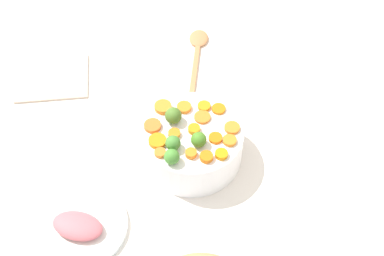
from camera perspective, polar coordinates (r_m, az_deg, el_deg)
name	(u,v)px	position (r m, az deg, el deg)	size (l,w,h in m)	color
tabletop	(209,156)	(1.32, 1.73, -2.84)	(2.40, 2.40, 0.02)	white
serving_bowl_carrots	(192,144)	(1.27, 0.00, -1.60)	(0.23, 0.23, 0.09)	white
carrot_slice_0	(158,141)	(1.21, -3.54, -1.33)	(0.04, 0.04, 0.01)	orange
carrot_slice_1	(204,106)	(1.27, 1.25, 2.25)	(0.03, 0.03, 0.01)	orange
carrot_slice_2	(202,117)	(1.25, 1.06, 1.11)	(0.04, 0.04, 0.01)	orange
carrot_slice_3	(184,107)	(1.27, -0.81, 2.13)	(0.03, 0.03, 0.01)	orange
carrot_slice_4	(219,109)	(1.27, 2.74, 1.97)	(0.03, 0.03, 0.01)	orange
carrot_slice_5	(191,153)	(1.18, -0.10, -2.62)	(0.02, 0.02, 0.01)	orange
carrot_slice_6	(194,129)	(1.22, 0.21, -0.12)	(0.03, 0.03, 0.01)	orange
carrot_slice_7	(160,153)	(1.19, -3.27, -2.54)	(0.02, 0.02, 0.01)	orange
carrot_slice_8	(232,127)	(1.23, 4.11, 0.09)	(0.03, 0.03, 0.01)	orange
carrot_slice_9	(221,154)	(1.19, 3.02, -2.68)	(0.03, 0.03, 0.01)	orange
carrot_slice_10	(215,138)	(1.21, 2.41, -1.03)	(0.03, 0.03, 0.01)	orange
carrot_slice_11	(230,140)	(1.21, 3.86, -1.27)	(0.03, 0.03, 0.01)	orange
carrot_slice_12	(206,157)	(1.18, 1.48, -2.97)	(0.03, 0.03, 0.01)	orange
carrot_slice_13	(174,134)	(1.22, -1.82, -0.59)	(0.03, 0.03, 0.01)	orange
carrot_slice_14	(163,107)	(1.27, -2.99, 2.16)	(0.04, 0.04, 0.01)	orange
carrot_slice_15	(153,124)	(1.24, -4.04, 0.39)	(0.04, 0.04, 0.01)	orange
brussels_sprout_0	(173,116)	(1.23, -1.92, 1.28)	(0.04, 0.04, 0.04)	#4D752A
brussels_sprout_1	(172,157)	(1.17, -2.08, -2.94)	(0.03, 0.03, 0.03)	#468932
brussels_sprout_2	(173,143)	(1.19, -1.96, -1.54)	(0.03, 0.03, 0.03)	#488735
brussels_sprout_3	(199,140)	(1.19, 0.69, -1.19)	(0.03, 0.03, 0.03)	#488126
wooden_spoon	(197,49)	(1.53, 0.55, 8.04)	(0.06, 0.27, 0.01)	#BE7C4D
ham_plate	(80,226)	(1.22, -11.39, -9.77)	(0.20, 0.20, 0.01)	white
ham_slice_main	(78,226)	(1.20, -11.59, -9.76)	(0.11, 0.07, 0.03)	#CD636E
dish_towel	(52,78)	(1.50, -14.05, 4.96)	(0.18, 0.15, 0.01)	#C3AF9C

